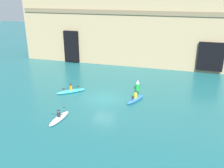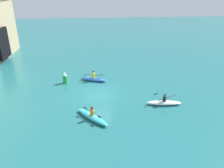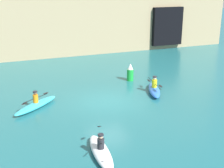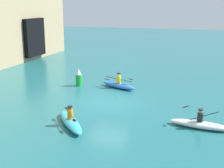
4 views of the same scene
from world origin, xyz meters
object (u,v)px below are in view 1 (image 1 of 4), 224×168
Objects in this scene: kayak_cyan at (71,91)px; marker_buoy at (138,86)px; kayak_blue at (135,99)px; kayak_white at (59,118)px.

marker_buoy reaches higher than kayak_cyan.
kayak_cyan is 1.02× the size of kayak_blue.
kayak_white is 8.78m from kayak_blue.
kayak_blue is 2.32× the size of marker_buoy.
marker_buoy is (-0.34, 3.14, 0.37)m from kayak_blue.
kayak_cyan is 2.36× the size of marker_buoy.
kayak_white is at bearing -121.56° from marker_buoy.
kayak_blue is at bearing 141.59° from kayak_white.
kayak_white is 1.02× the size of kayak_blue.
kayak_cyan is at bearing 110.94° from kayak_blue.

